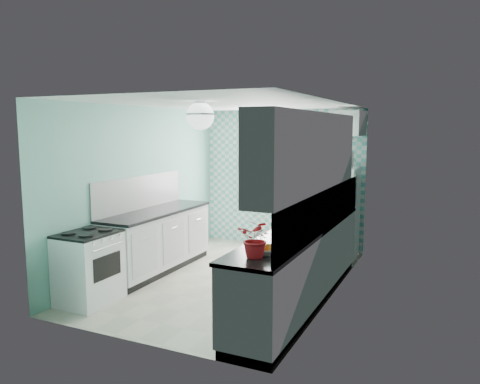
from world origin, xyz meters
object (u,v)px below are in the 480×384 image
at_px(potted_plant, 257,239).
at_px(microwave, 338,160).
at_px(sink, 320,218).
at_px(fridge, 336,213).
at_px(ceiling_light, 200,116).
at_px(fruit_bowl, 263,250).
at_px(stove, 89,266).

relative_size(potted_plant, microwave, 0.81).
bearing_deg(sink, fridge, 91.84).
bearing_deg(ceiling_light, sink, 45.20).
distance_m(fruit_bowl, microwave, 3.55).
height_order(fridge, potted_plant, fridge).
bearing_deg(microwave, sink, 94.18).
distance_m(fridge, stove, 4.05).
height_order(fridge, sink, fridge).
distance_m(ceiling_light, stove, 2.33).
distance_m(ceiling_light, microwave, 2.89).
relative_size(stove, potted_plant, 2.32).
bearing_deg(sink, ceiling_light, -136.92).
xyz_separation_m(fridge, sink, (0.09, -1.37, 0.17)).
distance_m(fridge, fruit_bowl, 3.49).
xyz_separation_m(fridge, fruit_bowl, (0.09, -3.48, 0.21)).
height_order(stove, microwave, microwave).
relative_size(sink, microwave, 1.13).
height_order(ceiling_light, fridge, ceiling_light).
relative_size(fridge, fruit_bowl, 5.10).
xyz_separation_m(ceiling_light, potted_plant, (1.20, -1.06, -1.19)).
xyz_separation_m(fruit_bowl, potted_plant, (0.00, -0.15, 0.15)).
relative_size(fridge, potted_plant, 4.05).
xyz_separation_m(ceiling_light, microwave, (1.11, 2.58, -0.66)).
bearing_deg(stove, microwave, 51.33).
bearing_deg(fridge, sink, -88.21).
xyz_separation_m(potted_plant, microwave, (-0.09, 3.64, 0.53)).
relative_size(fridge, stove, 1.74).
bearing_deg(stove, ceiling_light, 27.66).
height_order(fridge, microwave, microwave).
bearing_deg(fridge, microwave, 52.28).
bearing_deg(fruit_bowl, stove, 175.93).
bearing_deg(fruit_bowl, microwave, 91.48).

